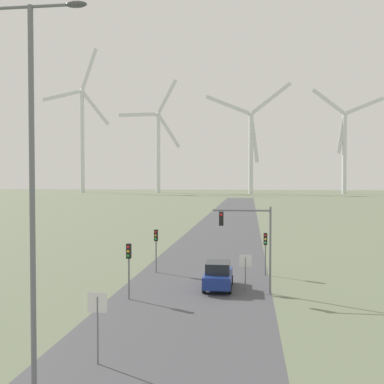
# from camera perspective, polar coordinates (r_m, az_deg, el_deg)

# --- Properties ---
(road_surface) EXTENTS (10.00, 240.00, 0.01)m
(road_surface) POSITION_cam_1_polar(r_m,az_deg,el_deg) (56.40, 3.68, -5.83)
(road_surface) COLOR #47474C
(road_surface) RESTS_ON ground
(streetlamp) EXTENTS (3.77, 0.32, 12.95)m
(streetlamp) POSITION_cam_1_polar(r_m,az_deg,el_deg) (15.38, -19.67, 3.54)
(streetlamp) COLOR slate
(streetlamp) RESTS_ON ground
(stop_sign_near) EXTENTS (0.81, 0.07, 2.87)m
(stop_sign_near) POSITION_cam_1_polar(r_m,az_deg,el_deg) (18.77, -11.90, -14.91)
(stop_sign_near) COLOR slate
(stop_sign_near) RESTS_ON ground
(stop_sign_far) EXTENTS (0.81, 0.07, 2.40)m
(stop_sign_far) POSITION_cam_1_polar(r_m,az_deg,el_deg) (30.02, 6.80, -9.26)
(stop_sign_far) COLOR slate
(stop_sign_far) RESTS_ON ground
(traffic_light_post_near_left) EXTENTS (0.28, 0.34, 3.41)m
(traffic_light_post_near_left) POSITION_cam_1_polar(r_m,az_deg,el_deg) (27.91, -8.04, -8.36)
(traffic_light_post_near_left) COLOR slate
(traffic_light_post_near_left) RESTS_ON ground
(traffic_light_post_near_right) EXTENTS (0.28, 0.34, 3.24)m
(traffic_light_post_near_right) POSITION_cam_1_polar(r_m,az_deg,el_deg) (34.86, 9.31, -6.56)
(traffic_light_post_near_right) COLOR slate
(traffic_light_post_near_right) RESTS_ON ground
(traffic_light_post_mid_left) EXTENTS (0.28, 0.34, 3.38)m
(traffic_light_post_mid_left) POSITION_cam_1_polar(r_m,az_deg,el_deg) (35.56, -4.60, -6.22)
(traffic_light_post_mid_left) COLOR slate
(traffic_light_post_mid_left) RESTS_ON ground
(traffic_light_mast_overhead) EXTENTS (3.75, 0.35, 5.59)m
(traffic_light_mast_overhead) POSITION_cam_1_polar(r_m,az_deg,el_deg) (29.09, 7.34, -5.08)
(traffic_light_mast_overhead) COLOR slate
(traffic_light_mast_overhead) RESTS_ON ground
(car_approaching) EXTENTS (1.88, 4.11, 1.83)m
(car_approaching) POSITION_cam_1_polar(r_m,az_deg,el_deg) (30.58, 3.34, -10.50)
(car_approaching) COLOR navy
(car_approaching) RESTS_ON ground
(wind_turbine_far_left) EXTENTS (38.75, 4.16, 76.59)m
(wind_turbine_far_left) POSITION_cam_1_polar(r_m,az_deg,el_deg) (249.05, -13.77, 7.62)
(wind_turbine_far_left) COLOR silver
(wind_turbine_far_left) RESTS_ON ground
(wind_turbine_left) EXTENTS (31.37, 9.07, 60.28)m
(wind_turbine_left) POSITION_cam_1_polar(r_m,az_deg,el_deg) (239.34, -4.32, 6.18)
(wind_turbine_left) COLOR silver
(wind_turbine_left) RESTS_ON ground
(wind_turbine_center) EXTENTS (42.20, 2.60, 54.82)m
(wind_turbine_center) POSITION_cam_1_polar(r_m,az_deg,el_deg) (225.21, 7.49, 6.29)
(wind_turbine_center) COLOR silver
(wind_turbine_center) RESTS_ON ground
(wind_turbine_right) EXTENTS (34.41, 2.60, 52.21)m
(wind_turbine_right) POSITION_cam_1_polar(r_m,az_deg,el_deg) (234.33, 18.80, 5.87)
(wind_turbine_right) COLOR silver
(wind_turbine_right) RESTS_ON ground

